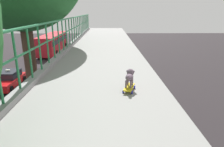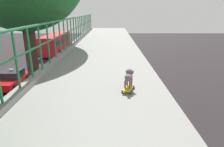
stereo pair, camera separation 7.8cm
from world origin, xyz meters
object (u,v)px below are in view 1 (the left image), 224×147
at_px(city_bus, 53,42).
at_px(car_black_fifth, 35,94).
at_px(small_dog, 130,76).
at_px(toy_skateboard, 129,88).
at_px(car_red_taxi_sixth, 8,80).
at_px(car_silver_seventh, 57,69).

bearing_deg(city_bus, car_black_fifth, -79.39).
distance_m(city_bus, small_dog, 31.15).
bearing_deg(car_black_fifth, toy_skateboard, -60.28).
xyz_separation_m(car_red_taxi_sixth, toy_skateboard, (9.59, -13.75, 4.58)).
height_order(car_black_fifth, toy_skateboard, toy_skateboard).
bearing_deg(car_black_fifth, car_silver_seventh, 89.98).
relative_size(car_silver_seventh, small_dog, 10.92).
relative_size(car_black_fifth, toy_skateboard, 9.50).
height_order(car_silver_seventh, city_bus, city_bus).
xyz_separation_m(car_black_fifth, small_dog, (6.01, -10.47, 4.82)).
xyz_separation_m(car_red_taxi_sixth, small_dog, (9.60, -13.70, 4.81)).
relative_size(car_black_fifth, car_silver_seventh, 1.12).
bearing_deg(car_black_fifth, city_bus, 100.61).
xyz_separation_m(car_red_taxi_sixth, car_silver_seventh, (3.59, 3.40, -0.02)).
relative_size(car_silver_seventh, toy_skateboard, 8.49).
distance_m(toy_skateboard, small_dog, 0.23).
xyz_separation_m(car_black_fifth, city_bus, (-3.55, 18.93, 1.04)).
relative_size(car_black_fifth, small_dog, 12.23).
xyz_separation_m(car_silver_seventh, small_dog, (6.01, -17.10, 4.83)).
height_order(car_silver_seventh, toy_skateboard, toy_skateboard).
xyz_separation_m(car_black_fifth, car_silver_seventh, (0.00, 6.63, -0.01)).
bearing_deg(small_dog, car_silver_seventh, 109.37).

